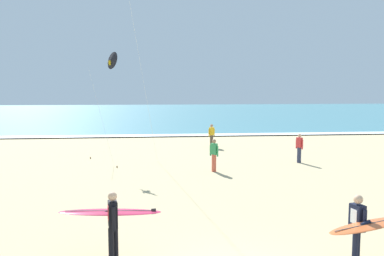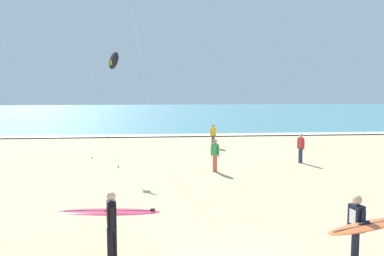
{
  "view_description": "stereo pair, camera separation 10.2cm",
  "coord_description": "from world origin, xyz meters",
  "px_view_note": "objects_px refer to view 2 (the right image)",
  "views": [
    {
      "loc": [
        -1.51,
        -7.32,
        4.1
      ],
      "look_at": [
        -0.16,
        5.95,
        2.75
      ],
      "focal_mm": 37.81,
      "sensor_mm": 36.0,
      "label": 1
    },
    {
      "loc": [
        -1.41,
        -7.33,
        4.1
      ],
      "look_at": [
        -0.16,
        5.95,
        2.75
      ],
      "focal_mm": 37.81,
      "sensor_mm": 36.0,
      "label": 2
    }
  ],
  "objects_px": {
    "kite_delta_charcoal_far": "(113,61)",
    "bystander_yellow_top": "(213,136)",
    "surfer_trailing": "(111,217)",
    "bystander_red_top": "(301,148)",
    "bystander_green_top": "(215,155)",
    "surfer_lead": "(361,226)"
  },
  "relations": [
    {
      "from": "bystander_red_top",
      "to": "bystander_green_top",
      "type": "relative_size",
      "value": 1.0
    },
    {
      "from": "surfer_lead",
      "to": "bystander_green_top",
      "type": "height_order",
      "value": "surfer_lead"
    },
    {
      "from": "surfer_trailing",
      "to": "bystander_red_top",
      "type": "distance_m",
      "value": 14.66
    },
    {
      "from": "kite_delta_charcoal_far",
      "to": "bystander_yellow_top",
      "type": "xyz_separation_m",
      "value": [
        6.1,
        5.72,
        -4.63
      ]
    },
    {
      "from": "surfer_trailing",
      "to": "bystander_red_top",
      "type": "height_order",
      "value": "surfer_trailing"
    },
    {
      "from": "bystander_red_top",
      "to": "kite_delta_charcoal_far",
      "type": "bearing_deg",
      "value": 178.27
    },
    {
      "from": "bystander_green_top",
      "to": "surfer_lead",
      "type": "bearing_deg",
      "value": -81.65
    },
    {
      "from": "kite_delta_charcoal_far",
      "to": "bystander_green_top",
      "type": "relative_size",
      "value": 3.73
    },
    {
      "from": "bystander_green_top",
      "to": "bystander_yellow_top",
      "type": "relative_size",
      "value": 1.0
    },
    {
      "from": "bystander_red_top",
      "to": "bystander_green_top",
      "type": "bearing_deg",
      "value": -159.83
    },
    {
      "from": "bystander_red_top",
      "to": "bystander_yellow_top",
      "type": "relative_size",
      "value": 1.0
    },
    {
      "from": "surfer_lead",
      "to": "bystander_yellow_top",
      "type": "relative_size",
      "value": 1.3
    },
    {
      "from": "surfer_lead",
      "to": "bystander_green_top",
      "type": "xyz_separation_m",
      "value": [
        -1.61,
        10.94,
        -0.23
      ]
    },
    {
      "from": "surfer_lead",
      "to": "bystander_red_top",
      "type": "bearing_deg",
      "value": 75.22
    },
    {
      "from": "bystander_yellow_top",
      "to": "surfer_lead",
      "type": "bearing_deg",
      "value": -88.35
    },
    {
      "from": "surfer_lead",
      "to": "kite_delta_charcoal_far",
      "type": "distance_m",
      "value": 15.3
    },
    {
      "from": "bystander_red_top",
      "to": "bystander_yellow_top",
      "type": "distance_m",
      "value": 7.18
    },
    {
      "from": "kite_delta_charcoal_far",
      "to": "bystander_green_top",
      "type": "height_order",
      "value": "kite_delta_charcoal_far"
    },
    {
      "from": "bystander_yellow_top",
      "to": "kite_delta_charcoal_far",
      "type": "bearing_deg",
      "value": -136.81
    },
    {
      "from": "surfer_trailing",
      "to": "bystander_yellow_top",
      "type": "relative_size",
      "value": 1.56
    },
    {
      "from": "surfer_lead",
      "to": "kite_delta_charcoal_far",
      "type": "height_order",
      "value": "kite_delta_charcoal_far"
    },
    {
      "from": "bystander_red_top",
      "to": "bystander_green_top",
      "type": "distance_m",
      "value": 5.3
    }
  ]
}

